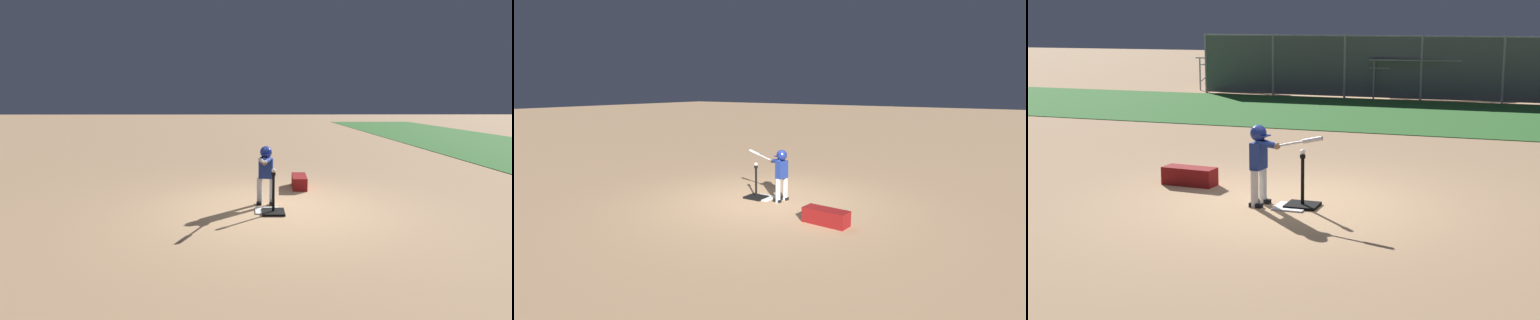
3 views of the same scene
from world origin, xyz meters
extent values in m
plane|color=tan|center=(0.00, 0.00, 0.00)|extent=(90.00, 90.00, 0.00)
cube|color=white|center=(0.17, -0.22, 0.01)|extent=(0.44, 0.44, 0.02)
cube|color=black|center=(0.31, -0.12, 0.02)|extent=(0.44, 0.40, 0.04)
cylinder|color=black|center=(0.31, -0.12, 0.36)|extent=(0.05, 0.05, 0.64)
cylinder|color=black|center=(0.31, -0.12, 0.71)|extent=(0.08, 0.08, 0.05)
cylinder|color=silver|center=(-0.27, -0.11, 0.26)|extent=(0.12, 0.12, 0.51)
cube|color=black|center=(-0.25, -0.12, 0.03)|extent=(0.19, 0.11, 0.06)
cylinder|color=silver|center=(-0.31, -0.36, 0.26)|extent=(0.12, 0.12, 0.51)
cube|color=black|center=(-0.29, -0.36, 0.03)|extent=(0.19, 0.11, 0.06)
cube|color=navy|center=(-0.29, -0.23, 0.70)|extent=(0.18, 0.28, 0.38)
sphere|color=#936B4C|center=(-0.29, -0.23, 1.00)|extent=(0.19, 0.19, 0.19)
sphere|color=navy|center=(-0.29, -0.23, 1.01)|extent=(0.23, 0.23, 0.23)
cube|color=navy|center=(-0.20, -0.25, 0.98)|extent=(0.14, 0.18, 0.01)
cylinder|color=navy|center=(-0.15, -0.21, 0.87)|extent=(0.31, 0.20, 0.11)
cylinder|color=navy|center=(-0.16, -0.30, 0.87)|extent=(0.31, 0.12, 0.11)
sphere|color=#936B4C|center=(-0.01, -0.27, 0.85)|extent=(0.10, 0.10, 0.10)
cylinder|color=silver|center=(0.31, -0.32, 0.93)|extent=(0.65, 0.12, 0.18)
cylinder|color=silver|center=(0.51, -0.35, 0.98)|extent=(0.29, 0.10, 0.12)
cylinder|color=black|center=(-0.03, -0.27, 0.85)|extent=(0.03, 0.05, 0.05)
sphere|color=white|center=(0.31, -0.12, 0.77)|extent=(0.07, 0.07, 0.07)
cube|color=maroon|center=(-1.75, 0.58, 0.14)|extent=(0.86, 0.37, 0.28)
camera|label=1|loc=(7.15, -0.49, 2.00)|focal=28.00mm
camera|label=2|loc=(-4.75, 6.86, 2.44)|focal=28.00mm
camera|label=3|loc=(3.10, -9.20, 2.54)|focal=50.00mm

